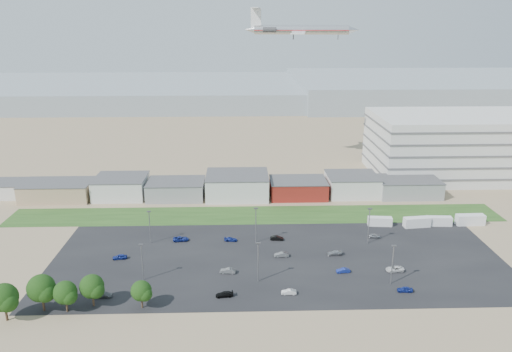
{
  "coord_description": "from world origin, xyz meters",
  "views": [
    {
      "loc": [
        -4.52,
        -100.23,
        60.64
      ],
      "look_at": [
        -0.73,
        22.0,
        22.71
      ],
      "focal_mm": 35.0,
      "sensor_mm": 36.0,
      "label": 1
    }
  ],
  "objects_px": {
    "parked_car_3": "(224,294)",
    "parked_car_6": "(231,239)",
    "parked_car_2": "(405,289)",
    "parked_car_5": "(120,257)",
    "parked_car_9": "(181,239)",
    "airliner": "(301,30)",
    "parked_car_0": "(395,269)",
    "parked_car_8": "(375,236)",
    "box_trailer_a": "(380,221)",
    "parked_car_12": "(334,253)",
    "parked_car_4": "(228,271)",
    "parked_car_7": "(281,255)",
    "parked_car_10": "(104,294)",
    "parked_car_11": "(277,238)",
    "parked_car_1": "(343,270)",
    "parked_car_13": "(289,292)",
    "tree_far_left": "(4,300)"
  },
  "relations": [
    {
      "from": "box_trailer_a",
      "to": "parked_car_4",
      "type": "relative_size",
      "value": 1.84
    },
    {
      "from": "parked_car_6",
      "to": "parked_car_12",
      "type": "bearing_deg",
      "value": -103.42
    },
    {
      "from": "parked_car_4",
      "to": "parked_car_10",
      "type": "distance_m",
      "value": 30.25
    },
    {
      "from": "parked_car_7",
      "to": "parked_car_9",
      "type": "height_order",
      "value": "parked_car_7"
    },
    {
      "from": "airliner",
      "to": "parked_car_0",
      "type": "bearing_deg",
      "value": -72.66
    },
    {
      "from": "tree_far_left",
      "to": "parked_car_3",
      "type": "height_order",
      "value": "tree_far_left"
    },
    {
      "from": "tree_far_left",
      "to": "parked_car_4",
      "type": "relative_size",
      "value": 2.41
    },
    {
      "from": "parked_car_5",
      "to": "parked_car_10",
      "type": "distance_m",
      "value": 19.21
    },
    {
      "from": "box_trailer_a",
      "to": "parked_car_5",
      "type": "height_order",
      "value": "box_trailer_a"
    },
    {
      "from": "parked_car_10",
      "to": "parked_car_6",
      "type": "bearing_deg",
      "value": -36.77
    },
    {
      "from": "parked_car_6",
      "to": "parked_car_3",
      "type": "bearing_deg",
      "value": -175.87
    },
    {
      "from": "parked_car_3",
      "to": "parked_car_6",
      "type": "bearing_deg",
      "value": 171.49
    },
    {
      "from": "parked_car_1",
      "to": "parked_car_6",
      "type": "bearing_deg",
      "value": -130.42
    },
    {
      "from": "parked_car_6",
      "to": "parked_car_8",
      "type": "bearing_deg",
      "value": -82.81
    },
    {
      "from": "parked_car_1",
      "to": "parked_car_7",
      "type": "height_order",
      "value": "parked_car_7"
    },
    {
      "from": "box_trailer_a",
      "to": "parked_car_12",
      "type": "distance_m",
      "value": 26.77
    },
    {
      "from": "parked_car_9",
      "to": "parked_car_5",
      "type": "bearing_deg",
      "value": 121.17
    },
    {
      "from": "parked_car_3",
      "to": "parked_car_13",
      "type": "bearing_deg",
      "value": 85.58
    },
    {
      "from": "airliner",
      "to": "parked_car_8",
      "type": "bearing_deg",
      "value": -70.03
    },
    {
      "from": "parked_car_6",
      "to": "parked_car_12",
      "type": "relative_size",
      "value": 0.89
    },
    {
      "from": "parked_car_4",
      "to": "parked_car_9",
      "type": "bearing_deg",
      "value": -137.12
    },
    {
      "from": "parked_car_2",
      "to": "parked_car_8",
      "type": "relative_size",
      "value": 1.03
    },
    {
      "from": "tree_far_left",
      "to": "parked_car_10",
      "type": "relative_size",
      "value": 2.23
    },
    {
      "from": "parked_car_3",
      "to": "parked_car_9",
      "type": "bearing_deg",
      "value": -163.23
    },
    {
      "from": "parked_car_10",
      "to": "parked_car_13",
      "type": "xyz_separation_m",
      "value": [
        42.75,
        -0.12,
        -0.05
      ]
    },
    {
      "from": "parked_car_0",
      "to": "parked_car_1",
      "type": "bearing_deg",
      "value": -92.22
    },
    {
      "from": "parked_car_3",
      "to": "parked_car_10",
      "type": "relative_size",
      "value": 0.94
    },
    {
      "from": "parked_car_5",
      "to": "parked_car_9",
      "type": "distance_m",
      "value": 18.62
    },
    {
      "from": "parked_car_2",
      "to": "parked_car_10",
      "type": "relative_size",
      "value": 0.84
    },
    {
      "from": "parked_car_5",
      "to": "parked_car_7",
      "type": "relative_size",
      "value": 0.98
    },
    {
      "from": "parked_car_2",
      "to": "parked_car_5",
      "type": "distance_m",
      "value": 73.31
    },
    {
      "from": "parked_car_2",
      "to": "parked_car_11",
      "type": "height_order",
      "value": "parked_car_11"
    },
    {
      "from": "parked_car_2",
      "to": "box_trailer_a",
      "type": "bearing_deg",
      "value": 177.7
    },
    {
      "from": "box_trailer_a",
      "to": "airliner",
      "type": "distance_m",
      "value": 86.1
    },
    {
      "from": "parked_car_4",
      "to": "parked_car_9",
      "type": "xyz_separation_m",
      "value": [
        -14.06,
        19.7,
        -0.03
      ]
    },
    {
      "from": "airliner",
      "to": "parked_car_6",
      "type": "relative_size",
      "value": 12.19
    },
    {
      "from": "airliner",
      "to": "parked_car_13",
      "type": "bearing_deg",
      "value": -89.07
    },
    {
      "from": "parked_car_6",
      "to": "parked_car_9",
      "type": "distance_m",
      "value": 14.43
    },
    {
      "from": "parked_car_13",
      "to": "parked_car_7",
      "type": "bearing_deg",
      "value": -177.05
    },
    {
      "from": "parked_car_1",
      "to": "parked_car_13",
      "type": "height_order",
      "value": "parked_car_1"
    },
    {
      "from": "parked_car_10",
      "to": "parked_car_5",
      "type": "bearing_deg",
      "value": 9.33
    },
    {
      "from": "parked_car_2",
      "to": "parked_car_7",
      "type": "height_order",
      "value": "parked_car_7"
    },
    {
      "from": "parked_car_2",
      "to": "parked_car_11",
      "type": "distance_m",
      "value": 40.89
    },
    {
      "from": "parked_car_2",
      "to": "parked_car_8",
      "type": "distance_m",
      "value": 30.57
    },
    {
      "from": "airliner",
      "to": "parked_car_6",
      "type": "height_order",
      "value": "airliner"
    },
    {
      "from": "parked_car_8",
      "to": "parked_car_11",
      "type": "relative_size",
      "value": 0.92
    },
    {
      "from": "parked_car_2",
      "to": "parked_car_8",
      "type": "xyz_separation_m",
      "value": [
        0.79,
        30.56,
        -0.02
      ]
    },
    {
      "from": "box_trailer_a",
      "to": "parked_car_9",
      "type": "relative_size",
      "value": 1.62
    },
    {
      "from": "box_trailer_a",
      "to": "parked_car_7",
      "type": "height_order",
      "value": "box_trailer_a"
    },
    {
      "from": "parked_car_1",
      "to": "parked_car_13",
      "type": "bearing_deg",
      "value": -61.62
    }
  ]
}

